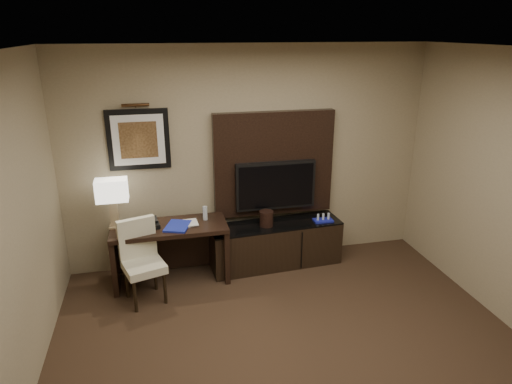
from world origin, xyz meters
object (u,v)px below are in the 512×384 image
object	(u,v)px
ice_bucket	(266,218)
minibar_tray	(323,218)
credenza	(276,244)
tv	(276,185)
table_lamp	(113,202)
water_bottle	(205,213)
desk_chair	(144,266)
desk_phone	(149,223)
desk	(171,253)

from	to	relation	value
ice_bucket	minibar_tray	distance (m)	0.74
credenza	tv	world-z (taller)	tv
table_lamp	water_bottle	world-z (taller)	table_lamp
tv	desk_chair	size ratio (longest dim) A/B	1.17
tv	ice_bucket	distance (m)	0.43
desk_phone	desk_chair	bearing A→B (deg)	-111.23
desk_chair	desk_phone	bearing A→B (deg)	59.96
desk	desk_phone	world-z (taller)	desk_phone
ice_bucket	table_lamp	bearing A→B (deg)	178.96
desk_phone	minibar_tray	world-z (taller)	desk_phone
water_bottle	minibar_tray	distance (m)	1.49
desk	water_bottle	size ratio (longest dim) A/B	7.96
desk_phone	credenza	bearing A→B (deg)	-4.72
ice_bucket	credenza	bearing A→B (deg)	13.35
tv	ice_bucket	bearing A→B (deg)	-132.52
credenza	ice_bucket	bearing A→B (deg)	-170.56
desk_chair	minibar_tray	xyz separation A→B (m)	(2.21, 0.43, 0.18)
desk	credenza	bearing A→B (deg)	4.15
desk_chair	desk_phone	size ratio (longest dim) A/B	3.94
desk	water_bottle	world-z (taller)	water_bottle
tv	ice_bucket	size ratio (longest dim) A/B	5.25
tv	table_lamp	world-z (taller)	tv
table_lamp	desk_phone	xyz separation A→B (m)	(0.38, -0.10, -0.25)
tv	desk	bearing A→B (deg)	-169.79
desk_phone	minibar_tray	xyz separation A→B (m)	(2.13, 0.05, -0.16)
credenza	ice_bucket	xyz separation A→B (m)	(-0.13, -0.03, 0.38)
credenza	ice_bucket	size ratio (longest dim) A/B	8.60
credenza	table_lamp	world-z (taller)	table_lamp
tv	water_bottle	bearing A→B (deg)	-169.86
table_lamp	desk	bearing A→B (deg)	-9.57
desk_chair	water_bottle	world-z (taller)	water_bottle
desk_chair	ice_bucket	world-z (taller)	desk_chair
minibar_tray	water_bottle	bearing A→B (deg)	178.86
desk_chair	minibar_tray	world-z (taller)	desk_chair
credenza	desk	bearing A→B (deg)	-179.55
desk	desk_phone	xyz separation A→B (m)	(-0.22, -0.00, 0.41)
desk	credenza	xyz separation A→B (m)	(1.31, 0.10, -0.07)
tv	water_bottle	xyz separation A→B (m)	(-0.90, -0.16, -0.23)
desk_phone	tv	bearing A→B (deg)	0.32
desk_phone	minibar_tray	size ratio (longest dim) A/B	0.90
desk_chair	desk_phone	distance (m)	0.52
desk_chair	ice_bucket	xyz separation A→B (m)	(1.48, 0.45, 0.23)
water_bottle	desk_phone	bearing A→B (deg)	-172.81
tv	minibar_tray	xyz separation A→B (m)	(0.58, -0.19, -0.41)
desk_chair	table_lamp	distance (m)	0.81
credenza	water_bottle	distance (m)	1.02
desk	minibar_tray	xyz separation A→B (m)	(1.91, 0.05, 0.25)
ice_bucket	desk_chair	bearing A→B (deg)	-163.01
table_lamp	water_bottle	size ratio (longest dim) A/B	3.60
tv	minibar_tray	bearing A→B (deg)	-18.33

